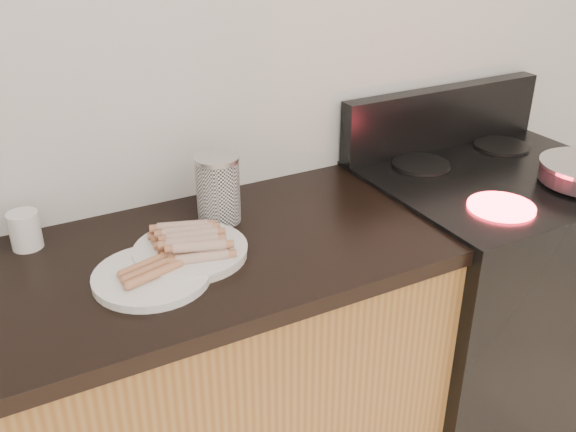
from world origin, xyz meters
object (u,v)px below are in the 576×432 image
side_plate (152,276)px  canister (218,189)px  main_plate (191,253)px  mug (25,230)px  stove (481,300)px

side_plate → canister: size_ratio=1.47×
main_plate → side_plate: bearing=-152.7°
mug → side_plate: bearing=-52.5°
stove → mug: size_ratio=9.87×
stove → side_plate: (-1.11, -0.05, 0.45)m
main_plate → side_plate: 0.13m
stove → main_plate: 1.09m
side_plate → canister: 0.33m
canister → side_plate: bearing=-141.2°
side_plate → stove: bearing=2.6°
canister → mug: size_ratio=1.95×
main_plate → canister: bearing=46.4°
side_plate → mug: size_ratio=2.86×
stove → canister: canister is taller
mug → stove: bearing=-10.1°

